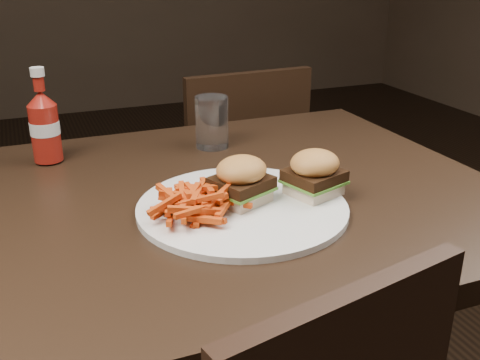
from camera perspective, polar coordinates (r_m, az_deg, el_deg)
name	(u,v)px	position (r m, az deg, el deg)	size (l,w,h in m)	color
dining_table	(161,210)	(0.97, -8.00, -3.05)	(1.20, 0.80, 0.04)	black
chair_far	(225,191)	(1.80, -1.51, -1.16)	(0.39, 0.39, 0.04)	black
plate	(242,208)	(0.91, 0.23, -2.84)	(0.34, 0.34, 0.01)	white
sandwich_half_a	(241,196)	(0.92, 0.14, -1.60)	(0.08, 0.07, 0.02)	beige
sandwich_half_b	(314,188)	(0.95, 7.48, -0.84)	(0.08, 0.07, 0.02)	#FBDCB8
fries_pile	(197,201)	(0.87, -4.43, -2.13)	(0.12, 0.12, 0.05)	#C02000
ketchup_bottle	(46,133)	(1.17, -19.15, 4.52)	(0.06, 0.06, 0.11)	maroon
tumbler	(212,122)	(1.20, -2.88, 5.89)	(0.07, 0.07, 0.11)	white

